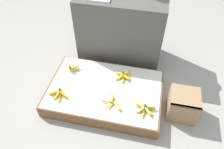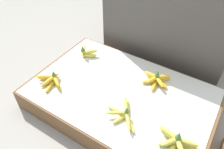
# 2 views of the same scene
# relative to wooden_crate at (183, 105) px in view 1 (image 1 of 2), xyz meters

# --- Properties ---
(ground_plane) EXTENTS (10.00, 10.00, 0.00)m
(ground_plane) POSITION_rel_wooden_crate_xyz_m (-0.83, 0.04, -0.15)
(ground_plane) COLOR gray
(display_platform) EXTENTS (1.23, 0.80, 0.16)m
(display_platform) POSITION_rel_wooden_crate_xyz_m (-0.83, 0.04, -0.07)
(display_platform) COLOR brown
(display_platform) RESTS_ON ground_plane
(back_vendor_table) EXTENTS (1.01, 0.50, 0.84)m
(back_vendor_table) POSITION_rel_wooden_crate_xyz_m (-0.80, 0.78, 0.27)
(back_vendor_table) COLOR #4C4742
(back_vendor_table) RESTS_ON ground_plane
(wooden_crate) EXTENTS (0.29, 0.28, 0.30)m
(wooden_crate) POSITION_rel_wooden_crate_xyz_m (0.00, 0.00, 0.00)
(wooden_crate) COLOR #997551
(wooden_crate) RESTS_ON ground_plane
(banana_bunch_front_left) EXTENTS (0.23, 0.18, 0.09)m
(banana_bunch_front_left) POSITION_rel_wooden_crate_xyz_m (-1.27, -0.16, 0.03)
(banana_bunch_front_left) COLOR gold
(banana_bunch_front_left) RESTS_ON display_platform
(banana_bunch_front_midright) EXTENTS (0.24, 0.23, 0.08)m
(banana_bunch_front_midright) POSITION_rel_wooden_crate_xyz_m (-0.71, -0.14, 0.03)
(banana_bunch_front_midright) COLOR #DBCC4C
(banana_bunch_front_midright) RESTS_ON display_platform
(banana_bunch_front_right) EXTENTS (0.23, 0.17, 0.10)m
(banana_bunch_front_right) POSITION_rel_wooden_crate_xyz_m (-0.38, -0.16, 0.04)
(banana_bunch_front_right) COLOR gold
(banana_bunch_front_right) RESTS_ON display_platform
(banana_bunch_middle_left) EXTENTS (0.17, 0.13, 0.10)m
(banana_bunch_middle_left) POSITION_rel_wooden_crate_xyz_m (-1.27, 0.23, 0.04)
(banana_bunch_middle_left) COLOR gold
(banana_bunch_middle_left) RESTS_ON display_platform
(banana_bunch_middle_midright) EXTENTS (0.20, 0.20, 0.10)m
(banana_bunch_middle_midright) POSITION_rel_wooden_crate_xyz_m (-0.66, 0.23, 0.04)
(banana_bunch_middle_midright) COLOR gold
(banana_bunch_middle_midright) RESTS_ON display_platform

